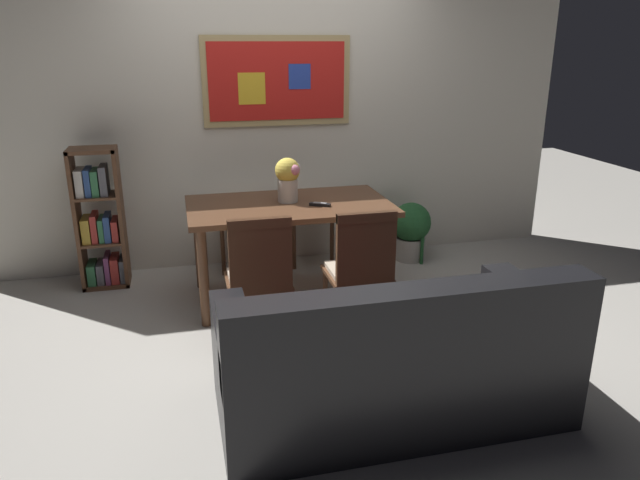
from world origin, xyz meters
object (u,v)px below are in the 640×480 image
Objects in this scene: dining_chair_near_left at (259,271)px; bookshelf at (101,225)px; dining_chair_far_right at (307,201)px; potted_ivy at (411,229)px; dining_table at (289,216)px; flower_vase at (288,177)px; leather_couch at (393,364)px; tv_remote at (320,204)px; dining_chair_far_left at (238,205)px; dining_chair_near_right at (361,264)px.

bookshelf is (-1.07, 1.36, -0.02)m from dining_chair_near_left.
potted_ivy is at bearing -16.26° from dining_chair_far_right.
dining_table is 0.29m from flower_vase.
leather_couch is 11.48× the size of tv_remote.
dining_chair_far_left and dining_chair_near_left have the same top height.
dining_chair_far_right is 2.75× the size of flower_vase.
tv_remote is at bearing -30.97° from dining_table.
flower_vase is at bearing 109.57° from dining_chair_near_right.
bookshelf reaches higher than dining_chair_near_right.
bookshelf is at bearing 159.38° from flower_vase.
dining_chair_far_right is at bearing 163.74° from potted_ivy.
dining_chair_far_right is 0.97m from tv_remote.
dining_chair_far_right is 0.51× the size of leather_couch.
leather_couch is at bearing -82.78° from flower_vase.
bookshelf is at bearing 156.28° from tv_remote.
leather_couch is 1.60× the size of bookshelf.
flower_vase is (0.35, 0.83, 0.40)m from dining_chair_near_left.
tv_remote is (0.20, -0.18, -0.18)m from flower_vase.
dining_chair_far_right reaches higher than tv_remote.
dining_chair_far_left is 1.73m from dining_chair_near_right.
tv_remote reaches higher than potted_ivy.
dining_chair_far_left is 2.75× the size of flower_vase.
dining_chair_far_left is at bearing 101.89° from leather_couch.
dining_chair_far_right is at bearing 67.96° from flower_vase.
flower_vase reaches higher than tv_remote.
dining_chair_near_left reaches higher than dining_table.
dining_chair_near_right is at bearing -2.74° from dining_chair_near_left.
dining_chair_near_right reaches higher than tv_remote.
flower_vase reaches higher than dining_table.
dining_chair_far_right is at bearing 89.91° from dining_chair_near_right.
dining_chair_far_right reaches higher than potted_ivy.
dining_chair_far_left is 5.81× the size of tv_remote.
bookshelf is 1.79m from tv_remote.
bookshelf is (-1.42, 0.59, -0.14)m from dining_table.
bookshelf is 2.64m from potted_ivy.
dining_chair_far_right is 1.00× the size of dining_chair_far_left.
dining_chair_near_right is (0.31, -0.80, -0.11)m from dining_table.
dining_table is 0.26m from tv_remote.
bookshelf is 7.16× the size of tv_remote.
bookshelf is at bearing 141.11° from dining_chair_near_right.
dining_table is 2.50× the size of potted_ivy.
bookshelf is (-1.12, -0.23, -0.02)m from dining_chair_far_left.
dining_chair_near_left is (-0.34, -0.77, -0.11)m from dining_table.
dining_table is at bearing -94.24° from flower_vase.
dining_chair_near_right is (-0.00, -1.62, 0.00)m from dining_chair_far_right.
dining_chair_far_left is at bearing 111.72° from flower_vase.
potted_ivy is (1.21, 0.55, -0.36)m from dining_table.
tv_remote is (0.50, -0.94, 0.22)m from dining_chair_far_left.
dining_chair_far_right is 1.00× the size of dining_chair_near_right.
dining_table is at bearing 111.05° from dining_chair_near_right.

